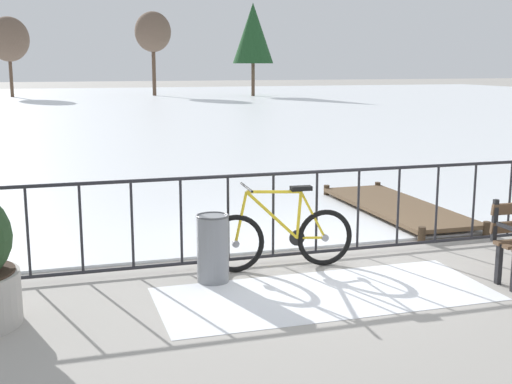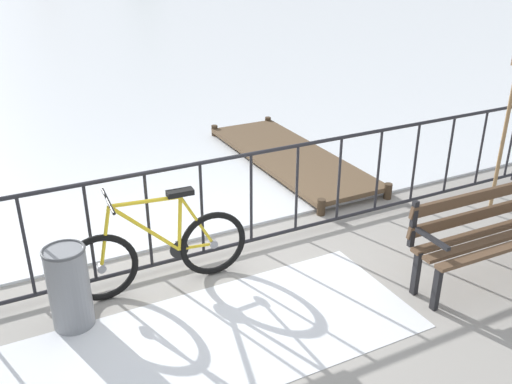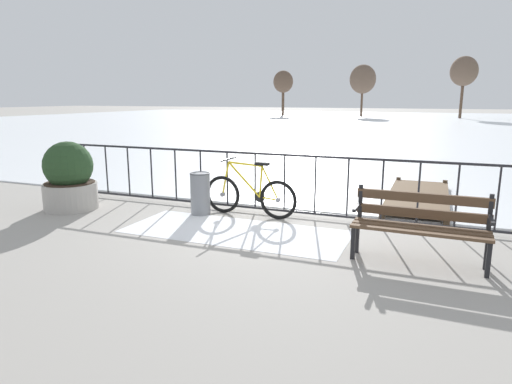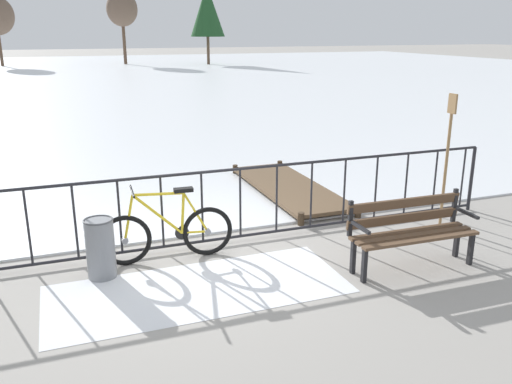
# 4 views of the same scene
# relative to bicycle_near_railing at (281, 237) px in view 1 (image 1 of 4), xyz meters

# --- Properties ---
(ground_plane) EXTENTS (160.00, 160.00, 0.00)m
(ground_plane) POSITION_rel_bicycle_near_railing_xyz_m (0.53, 0.26, -0.37)
(ground_plane) COLOR #9E9991
(frozen_pond) EXTENTS (80.00, 56.00, 0.03)m
(frozen_pond) POSITION_rel_bicycle_near_railing_xyz_m (0.53, 28.66, -0.35)
(frozen_pond) COLOR white
(frozen_pond) RESTS_ON ground
(snow_patch) EXTENTS (3.40, 1.40, 0.01)m
(snow_patch) POSITION_rel_bicycle_near_railing_xyz_m (0.15, -0.94, -0.36)
(snow_patch) COLOR white
(snow_patch) RESTS_ON ground
(railing_fence) EXTENTS (9.06, 0.06, 1.07)m
(railing_fence) POSITION_rel_bicycle_near_railing_xyz_m (0.53, 0.26, 0.19)
(railing_fence) COLOR #232328
(railing_fence) RESTS_ON ground
(bicycle_near_railing) EXTENTS (1.71, 0.52, 0.97)m
(bicycle_near_railing) POSITION_rel_bicycle_near_railing_xyz_m (0.00, 0.00, 0.00)
(bicycle_near_railing) COLOR black
(bicycle_near_railing) RESTS_ON ground
(trash_bin) EXTENTS (0.35, 0.35, 0.73)m
(trash_bin) POSITION_rel_bicycle_near_railing_xyz_m (-0.84, -0.21, 0.00)
(trash_bin) COLOR gray
(trash_bin) RESTS_ON ground
(wooden_dock) EXTENTS (1.10, 3.27, 0.20)m
(wooden_dock) POSITION_rel_bicycle_near_railing_xyz_m (2.64, 2.14, -0.25)
(wooden_dock) COLOR brown
(wooden_dock) RESTS_ON ground
(tree_far_west) EXTENTS (2.81, 2.81, 6.33)m
(tree_far_west) POSITION_rel_bicycle_near_railing_xyz_m (11.22, 38.16, 3.91)
(tree_far_west) COLOR brown
(tree_far_west) RESTS_ON ground
(tree_west_mid) EXTENTS (2.51, 2.51, 5.80)m
(tree_west_mid) POSITION_rel_bicycle_near_railing_xyz_m (4.75, 40.80, 4.01)
(tree_west_mid) COLOR brown
(tree_west_mid) RESTS_ON ground
(tree_centre) EXTENTS (2.69, 2.69, 5.33)m
(tree_centre) POSITION_rel_bicycle_near_railing_xyz_m (-4.76, 41.64, 3.47)
(tree_centre) COLOR brown
(tree_centre) RESTS_ON ground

